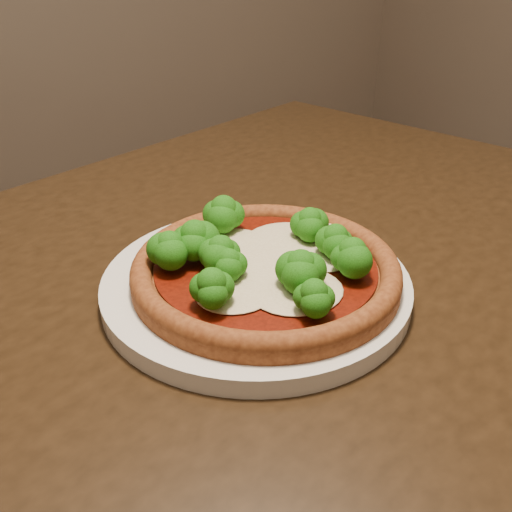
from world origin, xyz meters
TOP-DOWN VIEW (x-y plane):
  - dining_table at (0.00, -0.15)m, footprint 1.40×1.19m
  - plate at (0.01, -0.14)m, footprint 0.29×0.29m
  - pizza at (0.01, -0.15)m, footprint 0.25×0.25m

SIDE VIEW (x-z plane):
  - dining_table at x=0.00m, z-range 0.28..1.03m
  - plate at x=0.01m, z-range 0.75..0.77m
  - pizza at x=0.01m, z-range 0.76..0.82m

